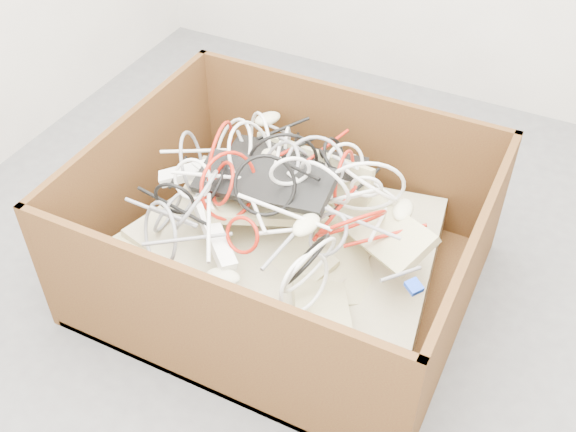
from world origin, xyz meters
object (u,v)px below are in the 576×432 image
at_px(power_strip_left, 198,170).
at_px(power_strip_right, 215,235).
at_px(cardboard_box, 281,254).
at_px(vga_plug, 414,287).

bearing_deg(power_strip_left, power_strip_right, -78.93).
bearing_deg(cardboard_box, vga_plug, -14.99).
distance_m(power_strip_right, vga_plug, 0.62).
height_order(cardboard_box, power_strip_right, cardboard_box).
height_order(power_strip_right, vga_plug, power_strip_right).
bearing_deg(power_strip_left, cardboard_box, -37.59).
distance_m(cardboard_box, power_strip_left, 0.40).
bearing_deg(cardboard_box, power_strip_right, -123.14).
bearing_deg(vga_plug, cardboard_box, -158.40).
bearing_deg(power_strip_right, power_strip_left, 171.92).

